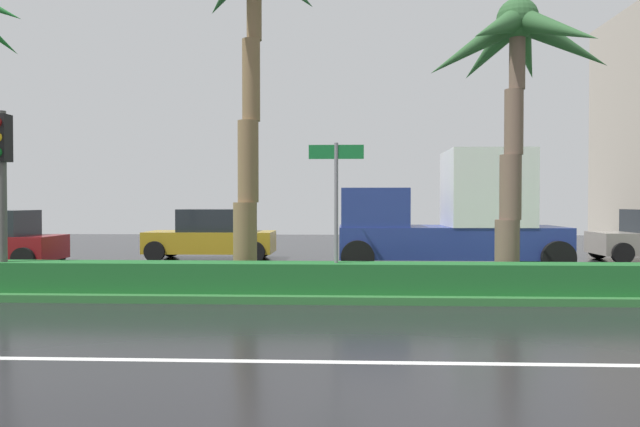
% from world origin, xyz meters
% --- Properties ---
extents(ground_plane, '(90.00, 42.00, 0.10)m').
position_xyz_m(ground_plane, '(0.00, 9.00, -0.05)').
color(ground_plane, black).
extents(near_lane_divider_stripe, '(81.00, 0.14, 0.01)m').
position_xyz_m(near_lane_divider_stripe, '(0.00, 2.00, 0.00)').
color(near_lane_divider_stripe, white).
rests_on(near_lane_divider_stripe, ground_plane).
extents(median_strip, '(85.50, 4.00, 0.15)m').
position_xyz_m(median_strip, '(0.00, 8.00, 0.07)').
color(median_strip, '#2D6B33').
rests_on(median_strip, ground_plane).
extents(median_hedge, '(76.50, 0.70, 0.60)m').
position_xyz_m(median_hedge, '(0.00, 6.60, 0.45)').
color(median_hedge, '#1E6028').
rests_on(median_hedge, median_strip).
extents(palm_tree_centre_left, '(3.89, 3.81, 7.79)m').
position_xyz_m(palm_tree_centre_left, '(-2.72, 7.93, 6.33)').
color(palm_tree_centre_left, brown).
rests_on(palm_tree_centre_left, median_strip).
extents(palm_tree_centre, '(4.12, 4.05, 6.26)m').
position_xyz_m(palm_tree_centre, '(3.06, 7.93, 4.98)').
color(palm_tree_centre, brown).
rests_on(palm_tree_centre, median_strip).
extents(traffic_signal_median_left, '(0.28, 0.43, 3.67)m').
position_xyz_m(traffic_signal_median_left, '(-7.63, 6.47, 2.68)').
color(traffic_signal_median_left, '#4C4C47').
rests_on(traffic_signal_median_left, median_strip).
extents(street_name_sign, '(1.10, 0.08, 3.00)m').
position_xyz_m(street_name_sign, '(-0.85, 6.58, 2.08)').
color(street_name_sign, slate).
rests_on(street_name_sign, median_strip).
extents(car_in_traffic_second, '(4.30, 2.02, 1.72)m').
position_xyz_m(car_in_traffic_second, '(-5.22, 14.75, 0.83)').
color(car_in_traffic_second, '#B28C1E').
rests_on(car_in_traffic_second, ground_plane).
extents(box_truck_lead, '(6.40, 2.64, 3.46)m').
position_xyz_m(box_truck_lead, '(2.45, 12.11, 1.55)').
color(box_truck_lead, navy).
rests_on(box_truck_lead, ground_plane).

